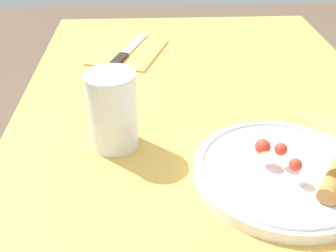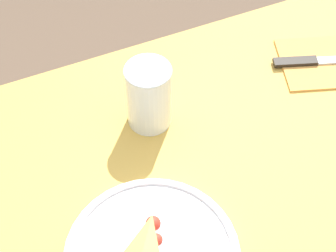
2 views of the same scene
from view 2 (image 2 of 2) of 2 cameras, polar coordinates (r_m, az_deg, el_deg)
dining_table at (r=0.88m, az=4.45°, el=-10.02°), size 1.08×0.65×0.71m
milk_glass at (r=0.81m, az=-2.13°, el=3.26°), size 0.07×0.07×0.12m
napkin_folded at (r=0.98m, az=17.49°, el=6.79°), size 0.21×0.18×0.00m
butter_knife at (r=0.97m, az=16.94°, el=6.98°), size 0.21×0.09×0.01m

